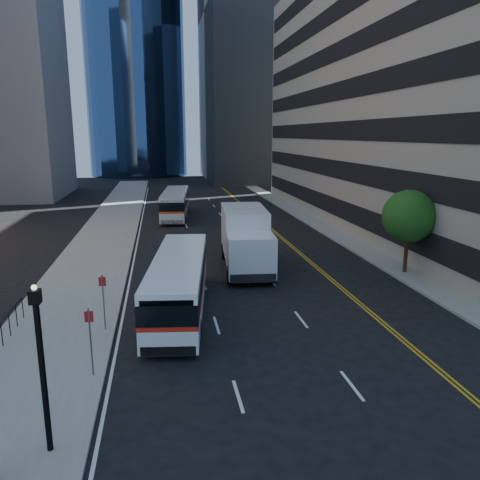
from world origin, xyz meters
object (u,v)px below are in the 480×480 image
at_px(bus_front, 179,282).
at_px(bus_rear, 175,203).
at_px(street_tree, 409,216).
at_px(box_truck, 246,238).
at_px(lamp_post, 42,363).

xyz_separation_m(bus_front, bus_rear, (0.75, 26.82, 0.01)).
xyz_separation_m(street_tree, box_truck, (-9.54, 2.82, -1.64)).
bearing_deg(street_tree, bus_front, -164.01).
height_order(street_tree, lamp_post, street_tree).
height_order(lamp_post, box_truck, lamp_post).
relative_size(lamp_post, bus_front, 0.42).
relative_size(lamp_post, box_truck, 0.56).
relative_size(street_tree, bus_front, 0.47).
height_order(street_tree, bus_front, street_tree).
distance_m(street_tree, lamp_post, 22.82).
relative_size(street_tree, lamp_post, 1.12).
bearing_deg(box_truck, street_tree, -11.99).
distance_m(street_tree, box_truck, 10.08).
height_order(lamp_post, bus_front, lamp_post).
xyz_separation_m(bus_front, box_truck, (4.53, 6.86, 0.50)).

